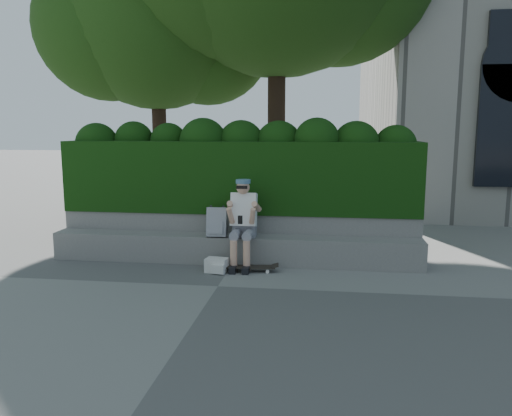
# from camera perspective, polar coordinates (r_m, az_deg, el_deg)

# --- Properties ---
(ground) EXTENTS (80.00, 80.00, 0.00)m
(ground) POSITION_cam_1_polar(r_m,az_deg,el_deg) (7.02, -4.38, -8.91)
(ground) COLOR slate
(ground) RESTS_ON ground
(bench_ledge) EXTENTS (6.00, 0.45, 0.45)m
(bench_ledge) POSITION_cam_1_polar(r_m,az_deg,el_deg) (8.14, -2.57, -4.71)
(bench_ledge) COLOR gray
(bench_ledge) RESTS_ON ground
(planter_wall) EXTENTS (6.00, 0.50, 0.75)m
(planter_wall) POSITION_cam_1_polar(r_m,az_deg,el_deg) (8.56, -2.01, -2.98)
(planter_wall) COLOR gray
(planter_wall) RESTS_ON ground
(hedge) EXTENTS (6.00, 1.00, 1.20)m
(hedge) POSITION_cam_1_polar(r_m,az_deg,el_deg) (8.63, -1.79, 3.67)
(hedge) COLOR black
(hedge) RESTS_ON planter_wall
(tree_right) EXTENTS (4.45, 4.45, 7.05)m
(tree_right) POSITION_cam_1_polar(r_m,az_deg,el_deg) (12.53, -11.37, 21.13)
(tree_right) COLOR black
(tree_right) RESTS_ON ground
(person) EXTENTS (0.40, 0.76, 1.38)m
(person) POSITION_cam_1_polar(r_m,az_deg,el_deg) (7.82, -1.47, -1.32)
(person) COLOR gray
(person) RESTS_ON ground
(skateboard) EXTENTS (0.81, 0.28, 0.08)m
(skateboard) POSITION_cam_1_polar(r_m,az_deg,el_deg) (7.66, -0.75, -6.78)
(skateboard) COLOR black
(skateboard) RESTS_ON ground
(backpack_plaid) EXTENTS (0.32, 0.18, 0.47)m
(backpack_plaid) POSITION_cam_1_polar(r_m,az_deg,el_deg) (7.99, -4.47, -1.62)
(backpack_plaid) COLOR #B3B4B8
(backpack_plaid) RESTS_ON bench_ledge
(backpack_ground) EXTENTS (0.35, 0.27, 0.21)m
(backpack_ground) POSITION_cam_1_polar(r_m,az_deg,el_deg) (7.66, -4.51, -6.53)
(backpack_ground) COLOR silver
(backpack_ground) RESTS_ON ground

